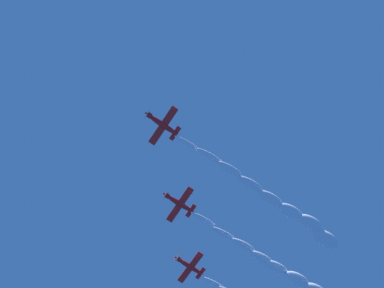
% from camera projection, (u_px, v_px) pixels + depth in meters
% --- Properties ---
extents(airplane_lead, '(7.32, 7.71, 2.92)m').
position_uv_depth(airplane_lead, '(162.00, 124.00, 91.54)').
color(airplane_lead, red).
extents(airplane_left_wingman, '(7.30, 7.64, 2.88)m').
position_uv_depth(airplane_left_wingman, '(178.00, 203.00, 98.98)').
color(airplane_left_wingman, red).
extents(airplane_right_wingman, '(7.30, 7.74, 2.65)m').
position_uv_depth(airplane_right_wingman, '(189.00, 266.00, 106.24)').
color(airplane_right_wingman, red).
extents(smoke_trail_lead, '(35.36, 21.56, 6.10)m').
position_uv_depth(smoke_trail_lead, '(289.00, 211.00, 95.74)').
color(smoke_trail_lead, white).
extents(smoke_trail_left_wingman, '(34.93, 21.93, 6.50)m').
position_uv_depth(smoke_trail_left_wingman, '(296.00, 279.00, 102.87)').
color(smoke_trail_left_wingman, white).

